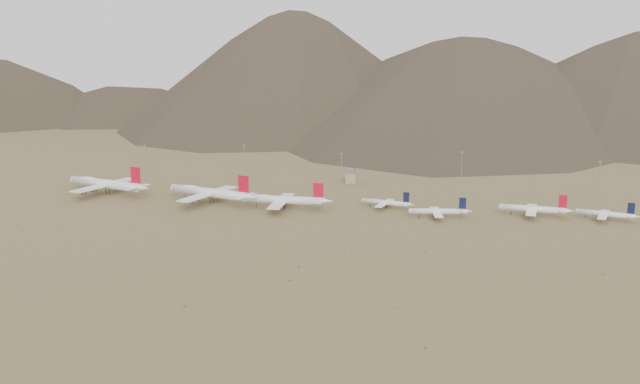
% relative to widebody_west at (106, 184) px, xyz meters
% --- Properties ---
extents(ground, '(3000.00, 3000.00, 0.00)m').
position_rel_widebody_west_xyz_m(ground, '(139.09, -37.15, -7.91)').
color(ground, olive).
rests_on(ground, ground).
extents(mountain_ridge, '(4400.00, 1000.00, 300.00)m').
position_rel_widebody_west_xyz_m(mountain_ridge, '(139.09, 862.85, 142.09)').
color(mountain_ridge, '#46382A').
rests_on(mountain_ridge, ground).
extents(widebody_west, '(75.60, 59.68, 22.96)m').
position_rel_widebody_west_xyz_m(widebody_west, '(0.00, 0.00, 0.00)').
color(widebody_west, white).
rests_on(widebody_west, ground).
extents(widebody_centre, '(73.51, 58.08, 22.35)m').
position_rel_widebody_west_xyz_m(widebody_centre, '(86.38, -10.10, -0.21)').
color(widebody_centre, white).
rests_on(widebody_centre, ground).
extents(widebody_east, '(63.66, 48.96, 18.90)m').
position_rel_widebody_west_xyz_m(widebody_east, '(141.32, -15.22, -1.40)').
color(widebody_east, white).
rests_on(widebody_east, ground).
extents(narrowbody_a, '(37.67, 27.63, 12.59)m').
position_rel_widebody_west_xyz_m(narrowbody_a, '(209.30, 2.87, -3.83)').
color(narrowbody_a, white).
rests_on(narrowbody_a, ground).
extents(narrowbody_b, '(40.64, 29.73, 13.54)m').
position_rel_widebody_west_xyz_m(narrowbody_b, '(245.85, -15.26, -3.52)').
color(narrowbody_b, white).
rests_on(narrowbody_b, ground).
extents(narrowbody_c, '(47.11, 33.93, 15.55)m').
position_rel_widebody_west_xyz_m(narrowbody_c, '(305.84, 2.59, -2.87)').
color(narrowbody_c, white).
rests_on(narrowbody_c, ground).
extents(narrowbody_d, '(38.68, 28.44, 12.97)m').
position_rel_widebody_west_xyz_m(narrowbody_d, '(349.60, 2.73, -3.71)').
color(narrowbody_d, white).
rests_on(narrowbody_d, ground).
extents(control_tower, '(8.00, 8.00, 12.00)m').
position_rel_widebody_west_xyz_m(control_tower, '(169.09, 82.85, -2.60)').
color(control_tower, '#9D896A').
rests_on(control_tower, ground).
extents(mast_far_west, '(2.00, 0.60, 25.70)m').
position_rel_widebody_west_xyz_m(mast_far_west, '(-7.28, 77.51, 6.29)').
color(mast_far_west, gray).
rests_on(mast_far_west, ground).
extents(mast_west, '(2.00, 0.60, 25.70)m').
position_rel_widebody_west_xyz_m(mast_west, '(73.82, 98.37, 6.29)').
color(mast_west, gray).
rests_on(mast_west, ground).
extents(mast_centre, '(2.00, 0.60, 25.70)m').
position_rel_widebody_west_xyz_m(mast_centre, '(162.99, 72.92, 6.29)').
color(mast_centre, gray).
rests_on(mast_centre, ground).
extents(mast_east, '(2.00, 0.60, 25.70)m').
position_rel_widebody_west_xyz_m(mast_east, '(254.64, 101.94, 6.29)').
color(mast_east, gray).
rests_on(mast_east, ground).
extents(mast_far_east, '(2.00, 0.60, 25.70)m').
position_rel_widebody_west_xyz_m(mast_far_east, '(354.66, 79.91, 6.29)').
color(mast_far_east, gray).
rests_on(mast_far_east, ground).
extents(desert_scrub, '(432.34, 183.96, 0.95)m').
position_rel_widebody_west_xyz_m(desert_scrub, '(133.47, -131.31, -7.59)').
color(desert_scrub, olive).
rests_on(desert_scrub, ground).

